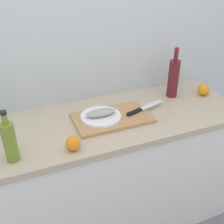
% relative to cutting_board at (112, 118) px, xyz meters
% --- Properties ---
extents(back_wall, '(3.20, 0.05, 2.50)m').
position_rel_cutting_board_xyz_m(back_wall, '(-0.16, 0.34, 0.34)').
color(back_wall, silver).
rests_on(back_wall, ground_plane).
extents(kitchen_counter, '(2.00, 0.60, 0.90)m').
position_rel_cutting_board_xyz_m(kitchen_counter, '(-0.16, 0.01, -0.46)').
color(kitchen_counter, white).
rests_on(kitchen_counter, ground_plane).
extents(cutting_board, '(0.46, 0.27, 0.02)m').
position_rel_cutting_board_xyz_m(cutting_board, '(0.00, 0.00, 0.00)').
color(cutting_board, tan).
rests_on(cutting_board, kitchen_counter).
extents(white_plate, '(0.24, 0.24, 0.01)m').
position_rel_cutting_board_xyz_m(white_plate, '(-0.07, 0.01, 0.02)').
color(white_plate, white).
rests_on(white_plate, cutting_board).
extents(fish_fillet, '(0.18, 0.08, 0.04)m').
position_rel_cutting_board_xyz_m(fish_fillet, '(-0.07, 0.01, 0.04)').
color(fish_fillet, '#999E99').
rests_on(fish_fillet, white_plate).
extents(chef_knife, '(0.29, 0.11, 0.02)m').
position_rel_cutting_board_xyz_m(chef_knife, '(0.19, -0.00, 0.02)').
color(chef_knife, silver).
rests_on(chef_knife, cutting_board).
extents(olive_oil_bottle, '(0.06, 0.06, 0.27)m').
position_rel_cutting_board_xyz_m(olive_oil_bottle, '(-0.58, -0.17, 0.10)').
color(olive_oil_bottle, olive).
rests_on(olive_oil_bottle, kitchen_counter).
extents(wine_bottle, '(0.07, 0.07, 0.34)m').
position_rel_cutting_board_xyz_m(wine_bottle, '(0.51, 0.14, 0.13)').
color(wine_bottle, '#59191E').
rests_on(wine_bottle, kitchen_counter).
extents(orange_0, '(0.08, 0.08, 0.08)m').
position_rel_cutting_board_xyz_m(orange_0, '(-0.29, -0.20, 0.03)').
color(orange_0, orange).
rests_on(orange_0, kitchen_counter).
extents(orange_1, '(0.08, 0.08, 0.08)m').
position_rel_cutting_board_xyz_m(orange_1, '(0.72, 0.07, 0.03)').
color(orange_1, orange).
rests_on(orange_1, kitchen_counter).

